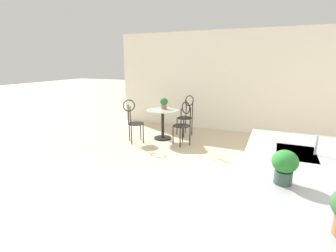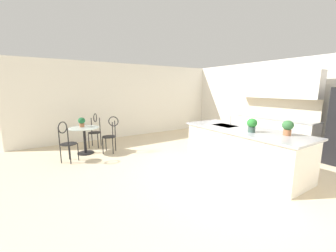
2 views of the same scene
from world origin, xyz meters
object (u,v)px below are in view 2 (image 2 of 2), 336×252
(chair_near_window, at_px, (67,140))
(potted_plant_counter_far, at_px, (288,127))
(chair_by_island, at_px, (95,129))
(chair_toward_desk, at_px, (111,133))
(potted_plant_on_table, at_px, (82,122))
(bistro_table, at_px, (85,138))
(potted_plant_counter_near, at_px, (252,124))

(chair_near_window, distance_m, potted_plant_counter_far, 4.89)
(chair_by_island, height_order, chair_toward_desk, same)
(chair_toward_desk, bearing_deg, chair_near_window, -78.14)
(potted_plant_on_table, bearing_deg, chair_by_island, 134.38)
(chair_by_island, relative_size, potted_plant_counter_far, 3.58)
(chair_toward_desk, height_order, potted_plant_counter_far, potted_plant_counter_far)
(chair_near_window, relative_size, chair_by_island, 1.00)
(chair_by_island, bearing_deg, chair_near_window, -39.95)
(bistro_table, distance_m, potted_plant_on_table, 0.47)
(bistro_table, height_order, potted_plant_counter_far, potted_plant_counter_far)
(chair_near_window, xyz_separation_m, chair_toward_desk, (-0.24, 1.16, 0.00))
(chair_near_window, relative_size, chair_toward_desk, 1.00)
(chair_near_window, xyz_separation_m, potted_plant_counter_far, (3.41, 3.47, 0.51))
(chair_near_window, relative_size, potted_plant_counter_near, 3.64)
(chair_near_window, height_order, chair_toward_desk, same)
(bistro_table, relative_size, chair_by_island, 0.77)
(chair_by_island, bearing_deg, potted_plant_on_table, -45.62)
(bistro_table, relative_size, chair_near_window, 0.77)
(chair_near_window, height_order, potted_plant_counter_near, potted_plant_counter_near)
(chair_by_island, distance_m, potted_plant_counter_far, 5.21)
(chair_toward_desk, bearing_deg, chair_by_island, -165.42)
(chair_near_window, xyz_separation_m, potted_plant_counter_near, (2.86, 3.15, 0.51))
(chair_toward_desk, height_order, potted_plant_on_table, chair_toward_desk)
(chair_near_window, xyz_separation_m, chair_by_island, (-1.12, 0.93, 0.00))
(chair_by_island, xyz_separation_m, potted_plant_counter_near, (3.97, 2.21, 0.51))
(potted_plant_on_table, xyz_separation_m, potted_plant_counter_far, (4.08, 2.98, 0.19))
(potted_plant_counter_far, bearing_deg, potted_plant_on_table, -143.86)
(chair_by_island, height_order, potted_plant_counter_near, potted_plant_counter_near)
(potted_plant_counter_near, bearing_deg, bistro_table, -142.21)
(potted_plant_on_table, relative_size, potted_plant_counter_far, 0.92)
(bistro_table, relative_size, potted_plant_counter_far, 2.75)
(potted_plant_counter_far, distance_m, potted_plant_counter_near, 0.64)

